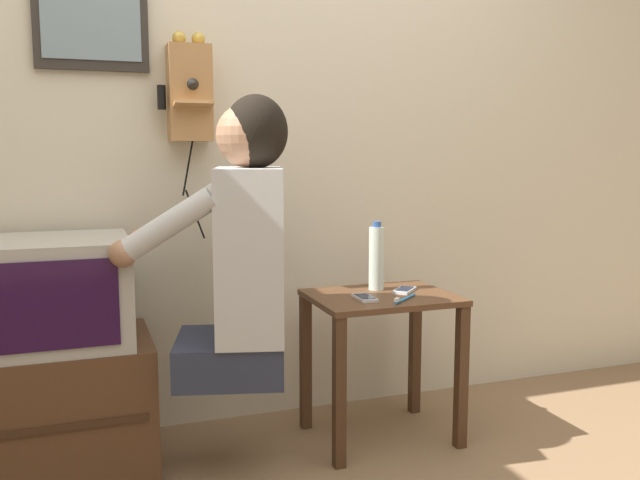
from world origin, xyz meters
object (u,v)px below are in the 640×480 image
object	(u,v)px
wall_phone_antique	(189,92)
toothbrush	(404,299)
person	(241,245)
cell_phone_spare	(405,290)
water_bottle	(377,258)
cell_phone_held	(364,298)
television	(46,292)

from	to	relation	value
wall_phone_antique	toothbrush	world-z (taller)	wall_phone_antique
person	cell_phone_spare	distance (m)	0.71
water_bottle	person	bearing A→B (deg)	-162.96
wall_phone_antique	cell_phone_held	bearing A→B (deg)	-33.94
person	toothbrush	distance (m)	0.63
wall_phone_antique	toothbrush	bearing A→B (deg)	-33.23
cell_phone_held	toothbrush	distance (m)	0.14
toothbrush	person	bearing A→B (deg)	46.00
television	cell_phone_spare	xyz separation A→B (m)	(1.29, -0.08, -0.07)
person	cell_phone_spare	world-z (taller)	person
wall_phone_antique	toothbrush	size ratio (longest dim) A/B	5.49
wall_phone_antique	cell_phone_held	xyz separation A→B (m)	(0.56, -0.38, -0.76)
wall_phone_antique	toothbrush	distance (m)	1.12
wall_phone_antique	water_bottle	size ratio (longest dim) A/B	2.89
person	water_bottle	distance (m)	0.62
cell_phone_held	water_bottle	world-z (taller)	water_bottle
television	cell_phone_held	size ratio (longest dim) A/B	4.29
person	toothbrush	size ratio (longest dim) A/B	6.74
water_bottle	wall_phone_antique	bearing A→B (deg)	161.07
cell_phone_held	water_bottle	xyz separation A→B (m)	(0.11, 0.15, 0.12)
television	water_bottle	world-z (taller)	water_bottle
cell_phone_held	water_bottle	size ratio (longest dim) A/B	0.46
toothbrush	water_bottle	bearing A→B (deg)	-37.44
cell_phone_spare	water_bottle	xyz separation A→B (m)	(-0.09, 0.07, 0.12)
person	wall_phone_antique	bearing A→B (deg)	27.97
water_bottle	toothbrush	size ratio (longest dim) A/B	1.90
cell_phone_held	toothbrush	bearing A→B (deg)	-28.54
person	cell_phone_held	distance (m)	0.52
television	wall_phone_antique	world-z (taller)	wall_phone_antique
cell_phone_spare	water_bottle	distance (m)	0.17
television	water_bottle	xyz separation A→B (m)	(1.21, -0.01, 0.05)
wall_phone_antique	cell_phone_held	size ratio (longest dim) A/B	6.22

